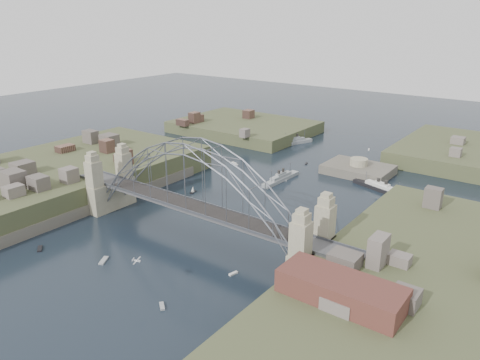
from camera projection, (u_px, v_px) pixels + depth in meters
name	position (u px, v px, depth m)	size (l,w,h in m)	color
ground	(196.00, 238.00, 111.54)	(500.00, 500.00, 0.00)	black
bridge	(194.00, 191.00, 107.38)	(84.00, 13.80, 24.60)	#47474A
shore_west	(60.00, 183.00, 143.15)	(50.50, 90.00, 12.00)	#414829
shore_east	(444.00, 319.00, 78.59)	(50.50, 90.00, 12.00)	#414829
headland_nw	(244.00, 131.00, 213.99)	(60.00, 45.00, 9.00)	#414829
fort_island	(358.00, 174.00, 157.69)	(22.00, 16.00, 9.40)	#554F44
wharf_shed	(341.00, 290.00, 72.83)	(20.00, 8.00, 4.00)	#592D26
naval_cruiser_near	(281.00, 179.00, 150.19)	(3.19, 18.23, 5.44)	#989EA0
naval_cruiser_far	(295.00, 142.00, 193.80)	(8.54, 17.06, 5.86)	#989EA0
ocean_liner	(381.00, 189.00, 141.58)	(20.60, 9.15, 5.09)	black
aeroplane	(136.00, 260.00, 86.45)	(1.70, 2.88, 0.44)	#B5B8BD
small_boat_a	(193.00, 190.00, 140.19)	(1.46, 2.65, 2.38)	silver
small_boat_b	(305.00, 215.00, 124.15)	(1.30, 2.00, 0.45)	silver
small_boat_c	(104.00, 261.00, 101.06)	(2.68, 3.46, 0.45)	silver
small_boat_d	(379.00, 214.00, 124.96)	(1.45, 2.62, 0.45)	silver
small_boat_e	(234.00, 164.00, 167.26)	(3.90, 2.46, 1.43)	silver
small_boat_f	(284.00, 180.00, 150.57)	(1.76, 1.00, 0.45)	silver
small_boat_g	(162.00, 306.00, 85.11)	(2.42, 2.13, 0.45)	silver
small_boat_h	(306.00, 164.00, 167.83)	(1.44, 2.32, 0.45)	silver
small_boat_i	(354.00, 247.00, 106.54)	(2.26, 2.24, 1.43)	silver
small_boat_j	(40.00, 249.00, 106.20)	(2.86, 2.39, 0.45)	silver
small_boat_k	(369.00, 149.00, 185.07)	(1.12, 1.86, 1.43)	silver
small_boat_l	(159.00, 177.00, 154.10)	(2.49, 2.11, 0.45)	silver
small_boat_m	(233.00, 274.00, 95.93)	(1.16, 2.18, 0.45)	silver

